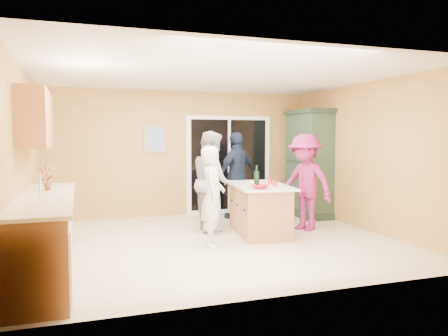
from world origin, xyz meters
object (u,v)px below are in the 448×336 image
object	(u,v)px
kitchen_island	(259,211)
woman_magenta	(305,182)
woman_grey	(212,181)
woman_navy	(237,175)
woman_white	(213,196)
green_hutch	(309,165)

from	to	relation	value
kitchen_island	woman_magenta	xyz separation A→B (m)	(0.89, 0.04, 0.45)
woman_grey	woman_navy	world-z (taller)	woman_grey
kitchen_island	woman_grey	world-z (taller)	woman_grey
woman_white	woman_magenta	xyz separation A→B (m)	(1.89, 0.59, 0.09)
woman_navy	woman_white	bearing A→B (deg)	34.04
woman_grey	woman_navy	bearing A→B (deg)	-35.78
woman_white	green_hutch	bearing A→B (deg)	-35.42
kitchen_island	woman_navy	distance (m)	1.54
woman_magenta	woman_white	bearing A→B (deg)	-96.54
woman_navy	woman_magenta	bearing A→B (deg)	91.25
green_hutch	woman_magenta	xyz separation A→B (m)	(-0.75, -1.19, -0.23)
kitchen_island	woman_magenta	bearing A→B (deg)	10.47
woman_grey	woman_magenta	distance (m)	1.64
woman_white	woman_navy	xyz separation A→B (m)	(1.13, 2.02, 0.12)
green_hutch	woman_magenta	distance (m)	1.42
green_hutch	woman_magenta	world-z (taller)	green_hutch
woman_grey	kitchen_island	bearing A→B (deg)	-123.06
green_hutch	woman_navy	size ratio (longest dim) A/B	1.26
woman_grey	green_hutch	bearing A→B (deg)	-67.93
green_hutch	woman_white	distance (m)	3.20
green_hutch	woman_navy	world-z (taller)	green_hutch
kitchen_island	woman_navy	world-z (taller)	woman_navy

